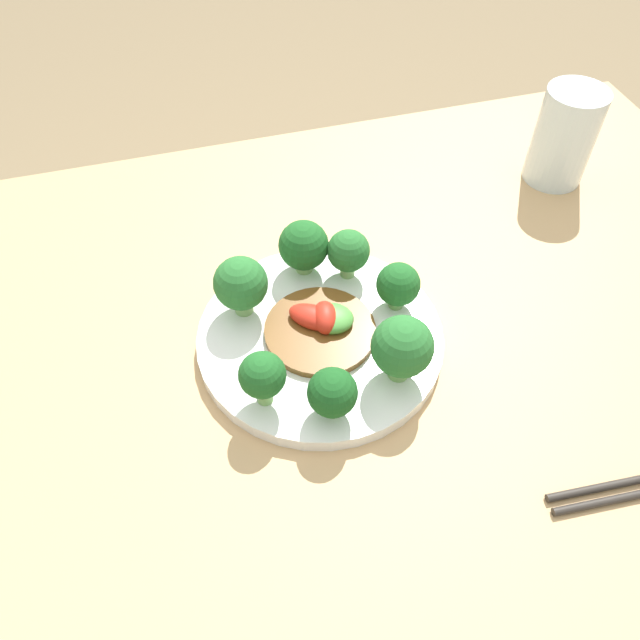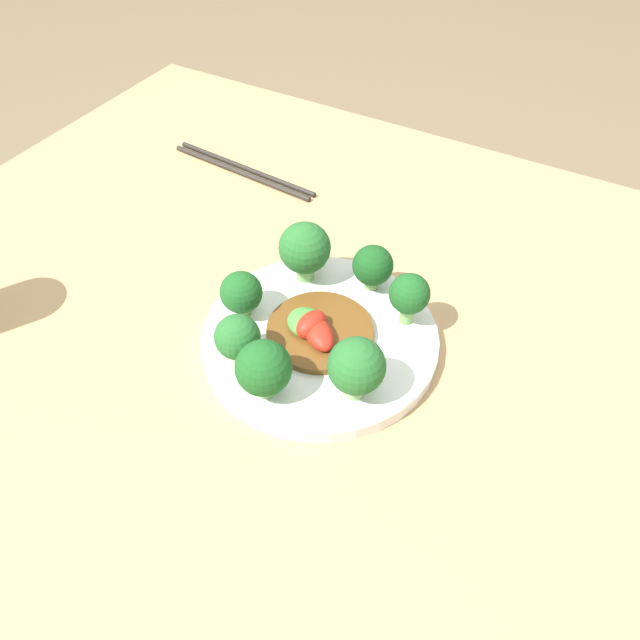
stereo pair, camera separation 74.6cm
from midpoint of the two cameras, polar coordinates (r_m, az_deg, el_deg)
ground_plane at (r=1.23m, az=12.18°, el=-38.84°), size 8.00×8.00×0.00m
table at (r=0.87m, az=17.10°, el=-38.05°), size 1.03×0.81×0.73m
plate at (r=0.50m, az=21.21°, el=-33.24°), size 0.24×0.24×0.02m
broccoli_northwest at (r=0.48m, az=34.69°, el=-35.59°), size 0.06×0.06×0.07m
broccoli_south at (r=0.47m, az=18.00°, el=-22.57°), size 0.05×0.05×0.06m
broccoli_southeast at (r=0.44m, az=11.41°, el=-30.24°), size 0.05×0.05×0.07m
broccoli_southwest at (r=0.49m, az=23.71°, el=-22.69°), size 0.04×0.04×0.06m
broccoli_north at (r=0.47m, az=27.96°, el=-42.69°), size 0.04×0.04×0.05m
broccoli_northeast at (r=0.45m, az=18.41°, el=-43.17°), size 0.04×0.04×0.06m
broccoli_west at (r=0.50m, az=30.58°, el=-26.46°), size 0.04×0.04×0.05m
stirfry_center at (r=0.49m, az=21.92°, el=-32.51°), size 0.11×0.11×0.03m
drinking_glass at (r=0.69m, az=40.35°, el=-3.16°), size 0.07×0.07×0.12m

